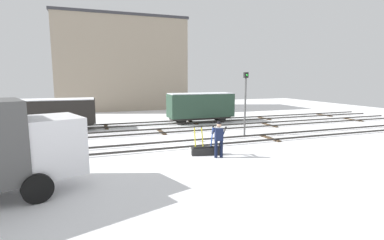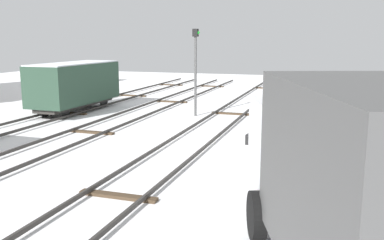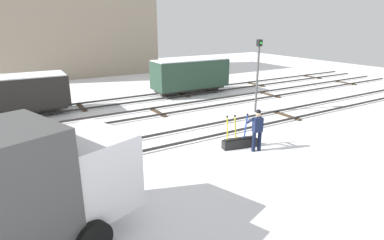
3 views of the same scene
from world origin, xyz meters
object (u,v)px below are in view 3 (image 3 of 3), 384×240
at_px(freight_car_near_switch, 190,74).
at_px(freight_car_far_end, 5,94).
at_px(switch_lever_frame, 240,142).
at_px(signal_post, 258,69).
at_px(rail_worker, 257,128).

height_order(freight_car_near_switch, freight_car_far_end, freight_car_near_switch).
xyz_separation_m(switch_lever_frame, signal_post, (4.21, 3.72, 2.25)).
bearing_deg(signal_post, freight_car_far_end, 153.64).
relative_size(switch_lever_frame, signal_post, 0.42).
bearing_deg(freight_car_far_end, switch_lever_frame, -49.62).
height_order(switch_lever_frame, signal_post, signal_post).
bearing_deg(freight_car_near_switch, rail_worker, -105.92).
distance_m(switch_lever_frame, freight_car_far_end, 12.83).
bearing_deg(rail_worker, signal_post, 60.01).
xyz_separation_m(rail_worker, freight_car_near_switch, (3.11, 10.46, 0.43)).
bearing_deg(rail_worker, freight_car_far_end, 140.86).
bearing_deg(switch_lever_frame, signal_post, 53.26).
bearing_deg(rail_worker, switch_lever_frame, 130.51).
relative_size(rail_worker, freight_car_far_end, 0.28).
relative_size(rail_worker, signal_post, 0.43).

